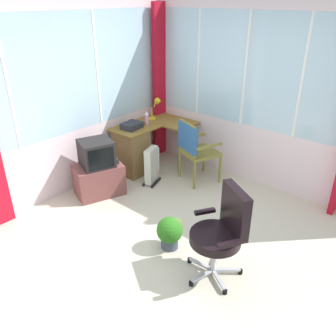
# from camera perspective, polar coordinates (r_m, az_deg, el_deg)

# --- Properties ---
(ground) EXTENTS (4.85, 4.96, 0.06)m
(ground) POSITION_cam_1_polar(r_m,az_deg,el_deg) (4.07, 1.58, -12.76)
(ground) COLOR beige
(north_window_panel) EXTENTS (3.85, 0.07, 2.55)m
(north_window_panel) POSITION_cam_1_polar(r_m,az_deg,el_deg) (4.85, -17.30, 10.12)
(north_window_panel) COLOR silver
(north_window_panel) RESTS_ON ground
(east_window_panel) EXTENTS (0.07, 3.96, 2.55)m
(east_window_panel) POSITION_cam_1_polar(r_m,az_deg,el_deg) (5.00, 16.33, 10.77)
(east_window_panel) COLOR silver
(east_window_panel) RESTS_ON ground
(curtain_corner) EXTENTS (0.27, 0.08, 2.45)m
(curtain_corner) POSITION_cam_1_polar(r_m,az_deg,el_deg) (5.91, -1.33, 13.60)
(curtain_corner) COLOR #B61225
(curtain_corner) RESTS_ON ground
(desk) EXTENTS (1.20, 0.87, 0.72)m
(desk) POSITION_cam_1_polar(r_m,az_deg,el_deg) (5.47, -5.52, 3.18)
(desk) COLOR olive
(desk) RESTS_ON ground
(desk_lamp) EXTENTS (0.23, 0.20, 0.35)m
(desk_lamp) POSITION_cam_1_polar(r_m,az_deg,el_deg) (5.71, -1.76, 10.23)
(desk_lamp) COLOR yellow
(desk_lamp) RESTS_ON desk
(tv_remote) EXTENTS (0.11, 0.15, 0.02)m
(tv_remote) POSITION_cam_1_polar(r_m,az_deg,el_deg) (5.48, 3.22, 7.17)
(tv_remote) COLOR black
(tv_remote) RESTS_ON desk
(spray_bottle) EXTENTS (0.06, 0.06, 0.22)m
(spray_bottle) POSITION_cam_1_polar(r_m,az_deg,el_deg) (5.46, -3.48, 8.11)
(spray_bottle) COLOR pink
(spray_bottle) RESTS_ON desk
(paper_tray) EXTENTS (0.33, 0.27, 0.09)m
(paper_tray) POSITION_cam_1_polar(r_m,az_deg,el_deg) (5.33, -5.93, 6.90)
(paper_tray) COLOR #272931
(paper_tray) RESTS_ON desk
(wooden_armchair) EXTENTS (0.63, 0.63, 0.94)m
(wooden_armchair) POSITION_cam_1_polar(r_m,az_deg,el_deg) (5.07, 4.08, 3.75)
(wooden_armchair) COLOR olive
(wooden_armchair) RESTS_ON ground
(office_chair) EXTENTS (0.60, 0.62, 0.95)m
(office_chair) POSITION_cam_1_polar(r_m,az_deg,el_deg) (3.42, 8.98, -9.71)
(office_chair) COLOR #B7B7BF
(office_chair) RESTS_ON ground
(tv_on_stand) EXTENTS (0.75, 0.64, 0.80)m
(tv_on_stand) POSITION_cam_1_polar(r_m,az_deg,el_deg) (4.92, -11.30, -0.45)
(tv_on_stand) COLOR brown
(tv_on_stand) RESTS_ON ground
(space_heater) EXTENTS (0.37, 0.26, 0.56)m
(space_heater) POSITION_cam_1_polar(r_m,az_deg,el_deg) (5.16, -2.61, 0.50)
(space_heater) COLOR silver
(space_heater) RESTS_ON ground
(potted_plant) EXTENTS (0.29, 0.29, 0.38)m
(potted_plant) POSITION_cam_1_polar(r_m,az_deg,el_deg) (3.89, 0.39, -10.24)
(potted_plant) COLOR #3E4453
(potted_plant) RESTS_ON ground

